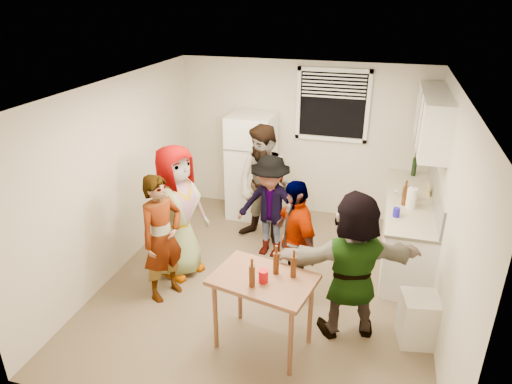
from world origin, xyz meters
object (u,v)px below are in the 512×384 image
(wine_bottle, at_px, (413,175))
(guest_stripe, at_px, (168,293))
(beer_bottle_table, at_px, (276,273))
(guest_grey, at_px, (182,271))
(guest_back_right, at_px, (269,253))
(beer_bottle_counter, at_px, (403,205))
(guest_black, at_px, (293,296))
(blue_cup, at_px, (396,217))
(red_cup, at_px, (263,282))
(refrigerator, at_px, (252,166))
(trash_bin, at_px, (418,321))
(serving_table, at_px, (263,344))
(kettle, at_px, (407,199))
(guest_orange, at_px, (346,330))
(guest_back_left, at_px, (264,240))

(wine_bottle, distance_m, guest_stripe, 3.99)
(beer_bottle_table, height_order, guest_grey, beer_bottle_table)
(guest_grey, distance_m, guest_back_right, 1.27)
(beer_bottle_counter, bearing_deg, guest_black, -137.62)
(blue_cup, height_order, red_cup, blue_cup)
(refrigerator, relative_size, guest_grey, 0.96)
(blue_cup, xyz_separation_m, trash_bin, (0.31, -1.13, -0.65))
(beer_bottle_table, bearing_deg, serving_table, -130.89)
(guest_grey, distance_m, guest_stripe, 0.52)
(kettle, distance_m, guest_stripe, 3.38)
(guest_black, distance_m, guest_orange, 0.82)
(guest_grey, bearing_deg, serving_table, -101.86)
(serving_table, relative_size, red_cup, 7.76)
(beer_bottle_counter, bearing_deg, guest_back_left, 176.44)
(guest_grey, xyz_separation_m, guest_orange, (2.25, -0.57, 0.00))
(refrigerator, distance_m, trash_bin, 3.60)
(beer_bottle_counter, bearing_deg, guest_stripe, -151.38)
(refrigerator, height_order, guest_orange, refrigerator)
(kettle, relative_size, beer_bottle_table, 1.01)
(wine_bottle, distance_m, guest_orange, 2.89)
(red_cup, bearing_deg, serving_table, 104.59)
(kettle, xyz_separation_m, trash_bin, (0.17, -1.71, -0.65))
(guest_back_left, bearing_deg, kettle, 18.60)
(guest_black, bearing_deg, serving_table, -46.06)
(guest_back_right, bearing_deg, trash_bin, -23.91)
(trash_bin, bearing_deg, guest_back_left, 142.60)
(beer_bottle_counter, height_order, guest_stripe, beer_bottle_counter)
(guest_black, bearing_deg, guest_orange, 20.51)
(beer_bottle_table, bearing_deg, guest_stripe, 164.45)
(beer_bottle_counter, relative_size, red_cup, 1.96)
(serving_table, xyz_separation_m, guest_black, (0.14, 0.91, 0.00))
(guest_back_left, xyz_separation_m, guest_back_right, (0.17, -0.34, 0.00))
(beer_bottle_table, relative_size, guest_black, 0.15)
(serving_table, xyz_separation_m, guest_back_right, (-0.39, 1.79, 0.00))
(serving_table, xyz_separation_m, beer_bottle_table, (0.10, 0.12, 0.85))
(guest_grey, relative_size, guest_back_left, 0.99)
(wine_bottle, height_order, guest_back_right, wine_bottle)
(trash_bin, height_order, guest_black, trash_bin)
(wine_bottle, xyz_separation_m, serving_table, (-1.50, -3.13, -0.90))
(serving_table, bearing_deg, refrigerator, 108.56)
(beer_bottle_table, height_order, guest_back_left, beer_bottle_table)
(beer_bottle_counter, relative_size, guest_stripe, 0.16)
(trash_bin, height_order, serving_table, trash_bin)
(beer_bottle_counter, relative_size, serving_table, 0.25)
(kettle, relative_size, blue_cup, 2.07)
(blue_cup, distance_m, guest_back_right, 1.88)
(wine_bottle, xyz_separation_m, guest_back_left, (-2.06, -0.99, -0.90))
(trash_bin, xyz_separation_m, guest_orange, (-0.73, -0.04, -0.25))
(beer_bottle_counter, distance_m, guest_back_right, 1.97)
(beer_bottle_counter, relative_size, guest_back_left, 0.14)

